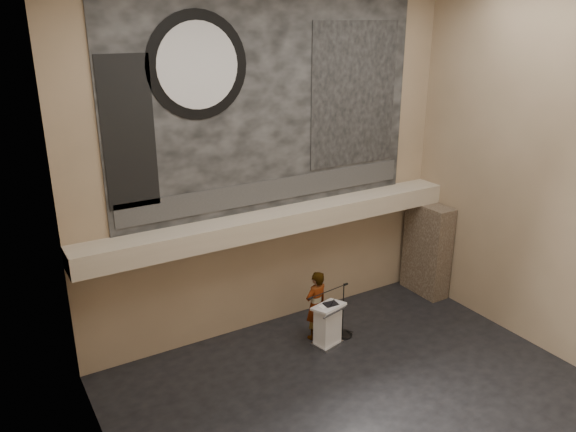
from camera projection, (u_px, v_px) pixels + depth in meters
floor at (365, 402)px, 11.85m from camera, size 10.00×10.00×0.00m
wall_back at (271, 166)px, 13.66m from camera, size 10.00×0.02×8.50m
wall_front at (575, 301)px, 7.19m from camera, size 10.00×0.02×8.50m
wall_left at (102, 271)px, 8.01m from camera, size 0.02×8.00×8.50m
wall_right at (547, 176)px, 12.84m from camera, size 0.02×8.00×8.50m
soffit at (280, 221)px, 13.77m from camera, size 10.00×0.80×0.50m
sprinkler_left at (221, 245)px, 13.05m from camera, size 0.04×0.04×0.06m
sprinkler_right at (343, 219)px, 14.74m from camera, size 0.04×0.04×0.06m
banner at (271, 106)px, 13.15m from camera, size 8.00×0.05×5.00m
banner_text_strip at (273, 190)px, 13.80m from camera, size 7.76×0.02×0.55m
banner_clock_rim at (198, 66)px, 11.91m from camera, size 2.30×0.02×2.30m
banner_clock_face at (198, 66)px, 11.89m from camera, size 1.84×0.02×1.84m
banner_building_print at (354, 95)px, 14.24m from camera, size 2.60×0.02×3.60m
banner_brick_print at (129, 134)px, 11.57m from camera, size 1.10×0.02×3.20m
stone_pier at (427, 249)px, 16.19m from camera, size 0.60×1.40×2.70m
lectern at (328, 325)px, 13.75m from camera, size 0.86×0.69×1.14m
binder at (331, 304)px, 13.57m from camera, size 0.35×0.29×0.04m
papers at (326, 307)px, 13.46m from camera, size 0.27×0.35×0.00m
speaker_person at (316, 305)px, 13.96m from camera, size 0.73×0.54×1.82m
mic_stand at (341, 328)px, 14.25m from camera, size 1.41×0.52×1.46m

